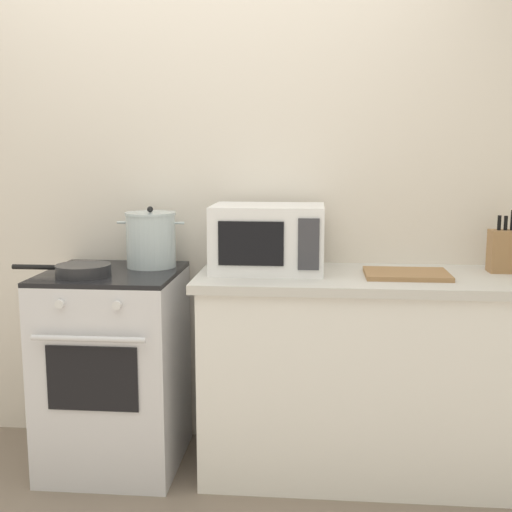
# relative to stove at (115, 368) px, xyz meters

# --- Properties ---
(back_wall) EXTENTS (4.40, 0.10, 2.50)m
(back_wall) POSITION_rel_stove_xyz_m (0.65, 0.37, 0.79)
(back_wall) COLOR silver
(back_wall) RESTS_ON ground_plane
(lower_cabinet_right) EXTENTS (1.64, 0.56, 0.88)m
(lower_cabinet_right) POSITION_rel_stove_xyz_m (1.25, 0.02, -0.02)
(lower_cabinet_right) COLOR white
(lower_cabinet_right) RESTS_ON ground_plane
(countertop_right) EXTENTS (1.70, 0.60, 0.04)m
(countertop_right) POSITION_rel_stove_xyz_m (1.25, 0.02, 0.44)
(countertop_right) COLOR beige
(countertop_right) RESTS_ON lower_cabinet_right
(stove) EXTENTS (0.60, 0.64, 0.92)m
(stove) POSITION_rel_stove_xyz_m (0.00, 0.00, 0.00)
(stove) COLOR silver
(stove) RESTS_ON ground_plane
(stock_pot) EXTENTS (0.32, 0.24, 0.29)m
(stock_pot) POSITION_rel_stove_xyz_m (0.15, 0.13, 0.59)
(stock_pot) COLOR silver
(stock_pot) RESTS_ON stove
(frying_pan) EXTENTS (0.44, 0.24, 0.05)m
(frying_pan) POSITION_rel_stove_xyz_m (-0.10, -0.11, 0.48)
(frying_pan) COLOR #28282B
(frying_pan) RESTS_ON stove
(microwave) EXTENTS (0.50, 0.37, 0.30)m
(microwave) POSITION_rel_stove_xyz_m (0.71, 0.08, 0.61)
(microwave) COLOR white
(microwave) RESTS_ON countertop_right
(cutting_board) EXTENTS (0.36, 0.26, 0.02)m
(cutting_board) POSITION_rel_stove_xyz_m (1.32, 0.00, 0.47)
(cutting_board) COLOR #997047
(cutting_board) RESTS_ON countertop_right
(knife_block) EXTENTS (0.13, 0.10, 0.28)m
(knife_block) POSITION_rel_stove_xyz_m (1.76, 0.14, 0.56)
(knife_block) COLOR #997047
(knife_block) RESTS_ON countertop_right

